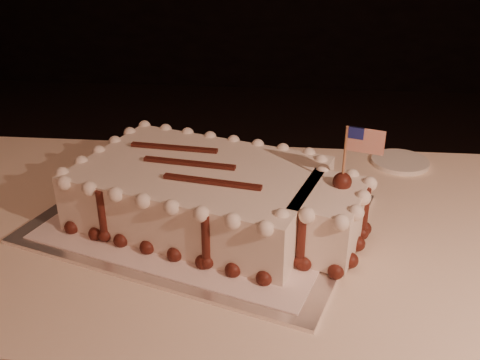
{
  "coord_description": "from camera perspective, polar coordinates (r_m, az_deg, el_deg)",
  "views": [
    {
      "loc": [
        -0.12,
        -0.33,
        1.32
      ],
      "look_at": [
        -0.21,
        0.6,
        0.84
      ],
      "focal_mm": 40.0,
      "sensor_mm": 36.0,
      "label": 1
    }
  ],
  "objects": [
    {
      "name": "cake_board",
      "position": [
        1.1,
        -4.16,
        -4.06
      ],
      "size": [
        0.73,
        0.63,
        0.01
      ],
      "primitive_type": "cube",
      "rotation": [
        0.0,
        0.0,
        -0.32
      ],
      "color": "white",
      "rests_on": "banquet_table"
    },
    {
      "name": "side_plate",
      "position": [
        1.4,
        16.71,
        1.87
      ],
      "size": [
        0.14,
        0.14,
        0.01
      ],
      "primitive_type": "cylinder",
      "color": "white",
      "rests_on": "banquet_table"
    },
    {
      "name": "sheet_cake",
      "position": [
        1.06,
        -2.69,
        -1.57
      ],
      "size": [
        0.61,
        0.45,
        0.23
      ],
      "color": "white",
      "rests_on": "doily"
    },
    {
      "name": "doily",
      "position": [
        1.1,
        -4.17,
        -3.83
      ],
      "size": [
        0.65,
        0.57,
        0.0
      ],
      "primitive_type": "cube",
      "rotation": [
        0.0,
        0.0,
        -0.32
      ],
      "color": "white",
      "rests_on": "cake_board"
    }
  ]
}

